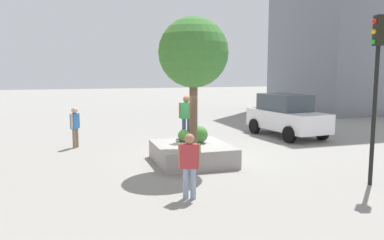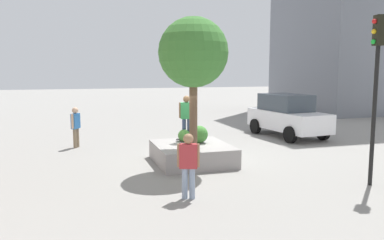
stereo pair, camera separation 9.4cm
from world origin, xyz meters
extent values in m
plane|color=gray|center=(0.00, 0.00, 0.00)|extent=(120.00, 120.00, 0.00)
cube|color=gray|center=(0.40, -0.24, 0.34)|extent=(2.92, 2.64, 0.68)
cylinder|color=brown|center=(1.07, -0.39, 2.00)|extent=(0.28, 0.28, 2.64)
sphere|color=#3D7A33|center=(1.07, -0.39, 3.97)|extent=(2.38, 2.38, 2.38)
sphere|color=#3D7A33|center=(0.20, 0.11, 1.01)|extent=(0.65, 0.65, 0.65)
sphere|color=#4C8C3D|center=(-0.24, -0.36, 0.92)|extent=(0.47, 0.47, 0.47)
cube|color=black|center=(-0.26, -0.26, 0.75)|extent=(0.57, 0.80, 0.02)
sphere|color=beige|center=(-0.31, -0.52, 0.71)|extent=(0.06, 0.06, 0.06)
sphere|color=beige|center=(-0.46, -0.44, 0.71)|extent=(0.06, 0.06, 0.06)
sphere|color=beige|center=(-0.06, -0.07, 0.71)|extent=(0.06, 0.06, 0.06)
sphere|color=beige|center=(-0.21, 0.01, 0.71)|extent=(0.06, 0.06, 0.06)
cylinder|color=navy|center=(-0.24, -0.16, 1.15)|extent=(0.14, 0.14, 0.79)
cylinder|color=navy|center=(-0.29, -0.35, 1.15)|extent=(0.14, 0.14, 0.79)
cube|color=#338C4C|center=(-0.26, -0.26, 1.86)|extent=(0.30, 0.48, 0.62)
cylinder|color=brown|center=(-0.20, -0.03, 1.88)|extent=(0.10, 0.10, 0.59)
cylinder|color=brown|center=(-0.32, -0.48, 1.88)|extent=(0.10, 0.10, 0.59)
sphere|color=brown|center=(-0.26, -0.26, 2.30)|extent=(0.26, 0.26, 0.26)
cube|color=white|center=(-3.55, 6.07, 0.86)|extent=(4.84, 2.45, 0.93)
cube|color=#38424C|center=(-3.79, 6.04, 1.75)|extent=(2.78, 1.99, 0.84)
cylinder|color=black|center=(-2.18, 7.20, 0.40)|extent=(0.81, 0.32, 0.79)
cylinder|color=black|center=(-1.97, 5.25, 0.40)|extent=(0.81, 0.32, 0.79)
cylinder|color=black|center=(-5.14, 6.88, 0.40)|extent=(0.81, 0.32, 0.79)
cylinder|color=black|center=(-4.93, 4.93, 0.40)|extent=(0.81, 0.32, 0.79)
cylinder|color=black|center=(4.57, 4.00, 2.03)|extent=(0.12, 0.12, 4.06)
cube|color=black|center=(4.57, 4.00, 4.49)|extent=(0.32, 0.29, 0.85)
sphere|color=red|center=(4.54, 3.85, 4.73)|extent=(0.14, 0.14, 0.14)
sphere|color=gold|center=(4.54, 3.85, 4.45)|extent=(0.14, 0.14, 0.14)
sphere|color=green|center=(4.54, 3.85, 4.17)|extent=(0.14, 0.14, 0.14)
cylinder|color=#847056|center=(-3.85, -4.25, 0.42)|extent=(0.15, 0.15, 0.85)
cylinder|color=#847056|center=(-3.68, -4.35, 0.42)|extent=(0.15, 0.15, 0.85)
cube|color=#2D6BB2|center=(-3.77, -4.30, 1.18)|extent=(0.52, 0.41, 0.66)
cylinder|color=#D8AD8C|center=(-3.98, -4.17, 1.20)|extent=(0.10, 0.10, 0.63)
cylinder|color=#D8AD8C|center=(-3.55, -4.42, 1.20)|extent=(0.10, 0.10, 0.63)
sphere|color=#D8AD8C|center=(-3.77, -4.30, 1.65)|extent=(0.28, 0.28, 0.28)
cylinder|color=#8C9EB7|center=(4.16, -1.58, 0.41)|extent=(0.15, 0.15, 0.83)
cylinder|color=#8C9EB7|center=(4.22, -1.39, 0.41)|extent=(0.15, 0.15, 0.83)
cube|color=#B23338|center=(4.19, -1.48, 1.15)|extent=(0.34, 0.51, 0.65)
cylinder|color=#9E7251|center=(4.11, -1.72, 1.17)|extent=(0.10, 0.10, 0.61)
cylinder|color=#9E7251|center=(4.27, -1.25, 1.17)|extent=(0.10, 0.10, 0.61)
sphere|color=#9E7251|center=(4.19, -1.48, 1.61)|extent=(0.27, 0.27, 0.27)
camera|label=1|loc=(13.56, -4.32, 3.36)|focal=35.91mm
camera|label=2|loc=(13.59, -4.23, 3.36)|focal=35.91mm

